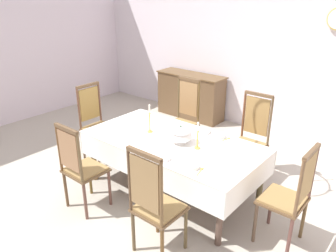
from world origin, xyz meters
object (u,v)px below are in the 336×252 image
at_px(soup_tureen, 181,134).
at_px(bowl_near_left, 218,135).
at_px(chair_south_b, 154,203).
at_px(dining_table, 172,145).
at_px(spoon_primary, 228,139).
at_px(candlestick_east, 198,138).
at_px(bowl_far_right, 163,158).
at_px(chair_north_b, 251,137).
at_px(candlestick_west, 150,121).
at_px(chair_head_west, 96,121).
at_px(spoon_secondary, 201,170).
at_px(chair_north_a, 184,117).
at_px(sideboard, 191,95).
at_px(bowl_near_right, 192,166).
at_px(chair_head_east, 290,195).
at_px(bowl_far_left, 203,131).
at_px(chair_south_a, 81,166).

bearing_deg(soup_tureen, bowl_near_left, 58.73).
distance_m(chair_south_b, soup_tureen, 1.10).
distance_m(dining_table, spoon_primary, 0.70).
relative_size(candlestick_east, bowl_far_right, 2.01).
distance_m(dining_table, chair_south_b, 1.14).
relative_size(chair_north_b, candlestick_east, 3.60).
distance_m(dining_table, candlestick_west, 0.44).
height_order(chair_head_west, spoon_secondary, chair_head_west).
relative_size(chair_north_a, sideboard, 0.85).
xyz_separation_m(bowl_near_right, spoon_primary, (-0.09, 0.87, -0.02)).
bearing_deg(chair_head_east, sideboard, 51.22).
distance_m(bowl_near_right, sideboard, 3.50).
height_order(chair_head_west, bowl_near_left, chair_head_west).
xyz_separation_m(candlestick_west, spoon_secondary, (1.08, -0.38, -0.15)).
bearing_deg(spoon_primary, chair_north_a, 165.94).
bearing_deg(bowl_far_left, dining_table, -111.06).
relative_size(chair_north_a, chair_south_b, 1.03).
distance_m(chair_south_b, bowl_near_right, 0.59).
relative_size(bowl_near_right, spoon_secondary, 0.89).
distance_m(chair_south_a, candlestick_east, 1.39).
xyz_separation_m(chair_south_a, chair_head_west, (-0.94, 0.97, 0.02)).
bearing_deg(bowl_near_right, spoon_primary, 95.60).
distance_m(dining_table, bowl_far_right, 0.54).
bearing_deg(sideboard, candlestick_west, 114.55).
distance_m(chair_head_east, bowl_far_left, 1.42).
bearing_deg(bowl_near_right, chair_head_west, 169.02).
xyz_separation_m(chair_head_east, candlestick_east, (-1.13, 0.00, 0.29)).
height_order(bowl_near_right, bowl_far_left, bowl_far_left).
distance_m(candlestick_east, bowl_near_right, 0.48).
bearing_deg(chair_north_b, candlestick_east, 78.15).
height_order(dining_table, candlestick_east, candlestick_east).
bearing_deg(chair_north_a, dining_table, 120.32).
bearing_deg(soup_tureen, chair_north_b, 65.05).
relative_size(candlestick_west, bowl_far_right, 2.28).
distance_m(chair_head_west, bowl_far_left, 1.74).
bearing_deg(spoon_secondary, bowl_near_left, 96.00).
bearing_deg(candlestick_west, sideboard, 114.55).
bearing_deg(spoon_primary, bowl_far_right, -94.94).
height_order(chair_south_b, candlestick_east, chair_south_b).
distance_m(chair_south_a, spoon_secondary, 1.41).
xyz_separation_m(dining_table, spoon_primary, (0.51, 0.46, 0.08)).
xyz_separation_m(chair_head_west, sideboard, (0.04, 2.39, -0.14)).
bearing_deg(soup_tureen, bowl_near_right, -40.93).
relative_size(bowl_far_right, spoon_primary, 0.94).
height_order(candlestick_west, bowl_near_left, candlestick_west).
bearing_deg(sideboard, chair_north_b, 145.43).
bearing_deg(chair_south_b, bowl_near_left, 97.57).
bearing_deg(chair_head_west, chair_south_b, 64.99).
xyz_separation_m(chair_south_b, soup_tureen, (-0.45, 0.98, 0.24)).
xyz_separation_m(chair_head_east, sideboard, (-2.98, 2.39, -0.13)).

